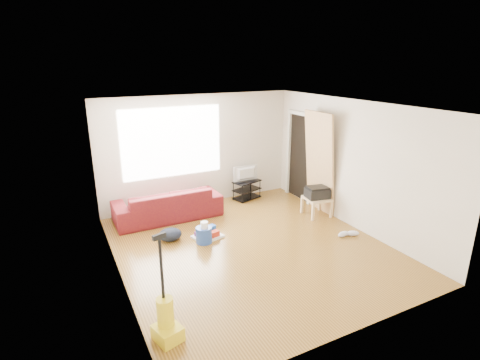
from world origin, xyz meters
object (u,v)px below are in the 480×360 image
side_table (317,200)px  cleaning_tray (208,234)px  tv_stand (247,189)px  bucket (204,242)px  sofa (169,218)px  vacuum (166,321)px  backpack (170,240)px

side_table → cleaning_tray: 2.50m
tv_stand → bucket: 2.44m
cleaning_tray → sofa: bearing=108.1°
sofa → bucket: 1.41m
side_table → vacuum: (-3.95, -2.20, -0.09)m
bucket → backpack: (-0.53, 0.36, 0.00)m
side_table → vacuum: vacuum is taller
backpack → vacuum: bearing=-103.3°
backpack → vacuum: (-0.79, -2.48, 0.25)m
sofa → bucket: (0.25, -1.39, 0.00)m
cleaning_tray → backpack: 0.70m
sofa → backpack: 1.07m
backpack → vacuum: 2.61m
bucket → cleaning_tray: (0.14, 0.16, 0.06)m
sofa → bucket: size_ratio=7.42×
side_table → cleaning_tray: bearing=178.1°
sofa → backpack: (-0.27, -1.03, 0.00)m
bucket → backpack: bearing=146.1°
backpack → sofa: bearing=79.5°
side_table → backpack: side_table is taller
tv_stand → sofa: bearing=170.8°
cleaning_tray → vacuum: (-1.47, -2.29, 0.20)m
bucket → cleaning_tray: size_ratio=0.50×
cleaning_tray → side_table: bearing=-1.9°
sofa → bucket: bearing=100.4°
side_table → tv_stand: bearing=118.5°
cleaning_tray → tv_stand: bearing=42.6°
sofa → bucket: sofa is taller
vacuum → cleaning_tray: bearing=41.6°
sofa → vacuum: (-1.07, -3.51, 0.25)m
bucket → backpack: bucket is taller
backpack → tv_stand: bearing=33.9°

